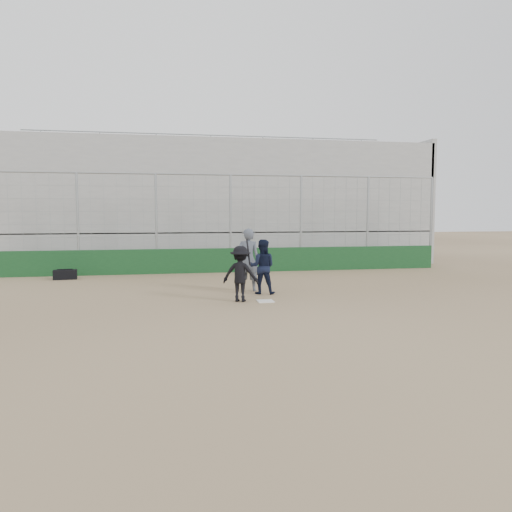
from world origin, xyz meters
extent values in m
plane|color=brown|center=(0.00, 0.00, 0.00)|extent=(90.00, 90.00, 0.00)
cube|color=white|center=(0.00, 0.00, 0.01)|extent=(0.44, 0.44, 0.02)
cube|color=#12391A|center=(0.00, 7.00, 0.50)|extent=(18.00, 0.25, 1.00)
cylinder|color=gray|center=(0.00, 7.00, 2.00)|extent=(0.10, 0.10, 4.00)
cylinder|color=gray|center=(9.00, 7.00, 2.00)|extent=(0.10, 0.10, 4.00)
cylinder|color=gray|center=(0.00, 7.00, 4.00)|extent=(18.00, 0.07, 0.07)
cube|color=#949494|center=(0.00, 11.95, 0.80)|extent=(20.00, 6.70, 1.60)
cube|color=#949494|center=(0.00, 11.95, 3.70)|extent=(20.00, 6.70, 4.20)
cube|color=#949494|center=(-10.00, 11.95, 2.90)|extent=(0.25, 6.70, 6.10)
cube|color=#949494|center=(10.00, 11.95, 2.90)|extent=(0.25, 6.70, 6.10)
cylinder|color=gray|center=(0.00, 15.10, 6.80)|extent=(20.00, 0.06, 0.06)
imported|color=black|center=(-0.67, 0.16, 0.77)|extent=(1.14, 0.91, 1.54)
cylinder|color=black|center=(-0.42, 0.31, 1.36)|extent=(0.07, 0.57, 0.71)
imported|color=black|center=(0.17, 1.28, 0.54)|extent=(0.96, 0.84, 1.09)
sphere|color=maroon|center=(0.17, 1.28, 0.99)|extent=(0.28, 0.28, 0.28)
imported|color=#4D5462|center=(-0.15, 1.93, 0.89)|extent=(0.80, 0.62, 1.77)
cube|color=black|center=(-6.33, 5.88, 0.18)|extent=(0.86, 0.43, 0.35)
cylinder|color=black|center=(-6.33, 5.88, 0.37)|extent=(0.54, 0.09, 0.04)
camera|label=1|loc=(-2.81, -13.38, 2.47)|focal=35.00mm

